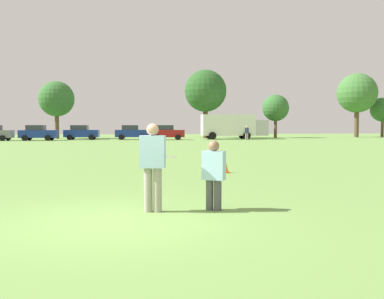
{
  "coord_description": "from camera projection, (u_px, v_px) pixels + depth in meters",
  "views": [
    {
      "loc": [
        0.23,
        -7.79,
        1.75
      ],
      "look_at": [
        1.64,
        1.51,
        1.23
      ],
      "focal_mm": 40.08,
      "sensor_mm": 36.0,
      "label": 1
    }
  ],
  "objects": [
    {
      "name": "parked_car_near_right",
      "position": [
        167.0,
        132.0,
        53.21
      ],
      "size": [
        4.29,
        2.39,
        1.82
      ],
      "color": "maroon",
      "rests_on": "ground"
    },
    {
      "name": "player_thrower",
      "position": [
        153.0,
        162.0,
        8.65
      ],
      "size": [
        0.55,
        0.39,
        1.8
      ],
      "color": "gray",
      "rests_on": "ground"
    },
    {
      "name": "tree_west_oak",
      "position": [
        56.0,
        99.0,
        57.85
      ],
      "size": [
        4.78,
        4.78,
        7.78
      ],
      "color": "brown",
      "rests_on": "ground"
    },
    {
      "name": "parked_car_mid_left",
      "position": [
        38.0,
        133.0,
        50.57
      ],
      "size": [
        4.29,
        2.39,
        1.82
      ],
      "color": "navy",
      "rests_on": "ground"
    },
    {
      "name": "parked_car_center",
      "position": [
        81.0,
        132.0,
        53.4
      ],
      "size": [
        4.29,
        2.39,
        1.82
      ],
      "color": "navy",
      "rests_on": "ground"
    },
    {
      "name": "tree_east_birch",
      "position": [
        357.0,
        93.0,
        64.7
      ],
      "size": [
        5.95,
        5.95,
        9.66
      ],
      "color": "brown",
      "rests_on": "ground"
    },
    {
      "name": "traffic_cone",
      "position": [
        225.0,
        167.0,
        15.91
      ],
      "size": [
        0.32,
        0.32,
        0.48
      ],
      "color": "#D8590C",
      "rests_on": "ground"
    },
    {
      "name": "box_truck",
      "position": [
        233.0,
        126.0,
        55.62
      ],
      "size": [
        8.62,
        3.3,
        3.18
      ],
      "color": "white",
      "rests_on": "ground"
    },
    {
      "name": "ground_plane",
      "position": [
        115.0,
        222.0,
        7.75
      ],
      "size": [
        162.12,
        162.12,
        0.0
      ],
      "primitive_type": "plane",
      "color": "#6B9347"
    },
    {
      "name": "tree_west_maple",
      "position": [
        205.0,
        91.0,
        60.41
      ],
      "size": [
        5.93,
        5.93,
        9.64
      ],
      "color": "brown",
      "rests_on": "ground"
    },
    {
      "name": "parked_car_mid_right",
      "position": [
        132.0,
        132.0,
        53.91
      ],
      "size": [
        4.29,
        2.39,
        1.82
      ],
      "color": "navy",
      "rests_on": "ground"
    },
    {
      "name": "player_defender",
      "position": [
        214.0,
        172.0,
        8.82
      ],
      "size": [
        0.52,
        0.44,
        1.45
      ],
      "color": "#4C4C51",
      "rests_on": "ground"
    },
    {
      "name": "tree_east_oak",
      "position": [
        383.0,
        110.0,
        66.88
      ],
      "size": [
        3.81,
        3.81,
        6.19
      ],
      "color": "brown",
      "rests_on": "ground"
    },
    {
      "name": "tree_center_elm",
      "position": [
        276.0,
        108.0,
        61.82
      ],
      "size": [
        3.84,
        3.84,
        6.25
      ],
      "color": "brown",
      "rests_on": "ground"
    },
    {
      "name": "bystander_sideline_watcher",
      "position": [
        247.0,
        132.0,
        51.97
      ],
      "size": [
        0.51,
        0.35,
        1.72
      ],
      "color": "gray",
      "rests_on": "ground"
    },
    {
      "name": "frisbee",
      "position": [
        170.0,
        157.0,
        8.65
      ],
      "size": [
        0.27,
        0.27,
        0.04
      ],
      "color": "white"
    }
  ]
}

